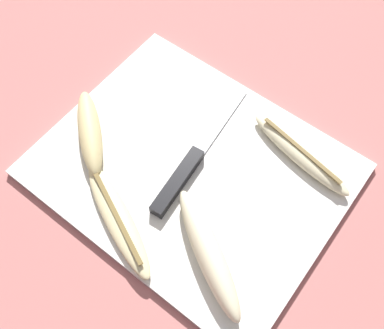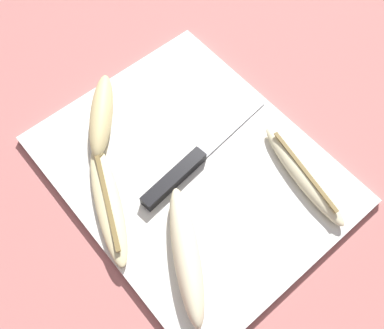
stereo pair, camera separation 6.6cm
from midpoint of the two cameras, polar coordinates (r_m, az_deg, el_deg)
ground_plane at (r=0.68m, az=-2.77°, el=-1.14°), size 4.00×4.00×0.00m
cutting_board at (r=0.67m, az=-2.79°, el=-0.91°), size 0.43×0.35×0.01m
knife at (r=0.66m, az=-3.82°, el=-0.82°), size 0.05×0.26×0.02m
banana_soft_right at (r=0.64m, az=-12.36°, el=-6.99°), size 0.19×0.11×0.02m
banana_bright_far at (r=0.60m, az=-1.10°, el=-11.43°), size 0.18×0.13×0.04m
banana_spotted_left at (r=0.70m, az=-15.48°, el=3.77°), size 0.14×0.12×0.03m
banana_pale_long at (r=0.68m, az=10.93°, el=1.09°), size 0.19×0.07×0.02m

